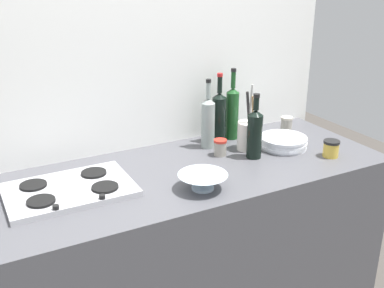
# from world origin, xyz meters

# --- Properties ---
(counter_block) EXTENTS (1.80, 0.70, 0.90)m
(counter_block) POSITION_xyz_m (0.00, 0.00, 0.45)
(counter_block) COLOR #4C4C51
(counter_block) RESTS_ON ground
(backsplash_panel) EXTENTS (1.90, 0.06, 2.13)m
(backsplash_panel) POSITION_xyz_m (0.00, 0.38, 1.06)
(backsplash_panel) COLOR white
(backsplash_panel) RESTS_ON ground
(stovetop_hob) EXTENTS (0.50, 0.34, 0.04)m
(stovetop_hob) POSITION_xyz_m (-0.54, 0.03, 0.91)
(stovetop_hob) COLOR #B2B2B7
(stovetop_hob) RESTS_ON counter_block
(plate_stack) EXTENTS (0.24, 0.24, 0.06)m
(plate_stack) POSITION_xyz_m (0.52, 0.02, 0.93)
(plate_stack) COLOR white
(plate_stack) RESTS_ON counter_block
(wine_bottle_leftmost) EXTENTS (0.07, 0.07, 0.31)m
(wine_bottle_leftmost) POSITION_xyz_m (0.32, -0.02, 1.02)
(wine_bottle_leftmost) COLOR black
(wine_bottle_leftmost) RESTS_ON counter_block
(wine_bottle_mid_left) EXTENTS (0.07, 0.07, 0.34)m
(wine_bottle_mid_left) POSITION_xyz_m (0.19, 0.20, 1.03)
(wine_bottle_mid_left) COLOR gray
(wine_bottle_mid_left) RESTS_ON counter_block
(wine_bottle_mid_right) EXTENTS (0.07, 0.07, 0.36)m
(wine_bottle_mid_right) POSITION_xyz_m (0.28, 0.24, 1.04)
(wine_bottle_mid_right) COLOR black
(wine_bottle_mid_right) RESTS_ON counter_block
(wine_bottle_rightmost) EXTENTS (0.07, 0.07, 0.37)m
(wine_bottle_rightmost) POSITION_xyz_m (0.37, 0.25, 1.04)
(wine_bottle_rightmost) COLOR #19471E
(wine_bottle_rightmost) RESTS_ON counter_block
(mixing_bowl) EXTENTS (0.20, 0.20, 0.07)m
(mixing_bowl) POSITION_xyz_m (-0.05, -0.19, 0.94)
(mixing_bowl) COLOR silver
(mixing_bowl) RESTS_ON counter_block
(utensil_crock) EXTENTS (0.10, 0.10, 0.33)m
(utensil_crock) POSITION_xyz_m (0.35, 0.08, 0.98)
(utensil_crock) COLOR silver
(utensil_crock) RESTS_ON counter_block
(condiment_jar_front) EXTENTS (0.06, 0.06, 0.08)m
(condiment_jar_front) POSITION_xyz_m (0.19, 0.08, 0.94)
(condiment_jar_front) COLOR #9E998C
(condiment_jar_front) RESTS_ON counter_block
(condiment_jar_rear) EXTENTS (0.08, 0.08, 0.08)m
(condiment_jar_rear) POSITION_xyz_m (0.65, -0.18, 0.94)
(condiment_jar_rear) COLOR gold
(condiment_jar_rear) RESTS_ON counter_block
(condiment_jar_spare) EXTENTS (0.06, 0.06, 0.08)m
(condiment_jar_spare) POSITION_xyz_m (0.68, 0.20, 0.94)
(condiment_jar_spare) COLOR #9E998C
(condiment_jar_spare) RESTS_ON counter_block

